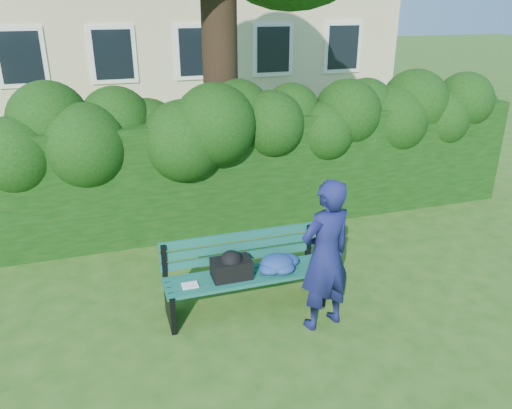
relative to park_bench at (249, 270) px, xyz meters
name	(u,v)px	position (x,y,z in m)	size (l,w,h in m)	color
ground	(270,290)	(0.36, 0.26, -0.50)	(80.00, 80.00, 0.00)	#2A5717
hedge	(225,171)	(0.36, 2.46, 0.40)	(10.00, 1.00, 1.80)	black
park_bench	(249,270)	(0.00, 0.00, 0.00)	(1.91, 0.57, 0.89)	#0F4C3D
man_reading	(325,256)	(0.68, -0.59, 0.38)	(0.64, 0.42, 1.76)	#161950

